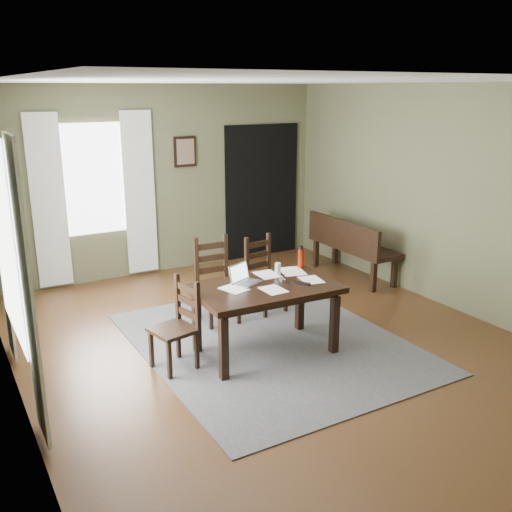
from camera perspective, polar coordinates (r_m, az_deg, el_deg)
ground at (r=6.22m, az=1.40°, el=-8.71°), size 5.00×6.00×0.01m
room_shell at (r=5.69m, az=1.53°, el=8.01°), size 5.02×6.02×2.71m
rug at (r=6.21m, az=1.40°, el=-8.62°), size 2.60×3.20×0.01m
dining_table at (r=5.76m, az=0.96°, el=-3.85°), size 1.47×0.92×0.72m
chair_end at (r=5.58m, az=-7.87°, el=-6.93°), size 0.46×0.46×0.89m
chair_back_left at (r=6.63m, az=-3.98°, el=-2.54°), size 0.45×0.45×0.99m
chair_back_right at (r=6.93m, az=0.85°, el=-1.93°), size 0.46×0.46×0.92m
bench at (r=8.24m, az=9.36°, el=1.30°), size 0.49×1.53×0.86m
laptop at (r=5.80m, az=-1.27°, el=-2.24°), size 0.36×0.33×0.20m
computer_mouse at (r=5.87m, az=2.67°, el=-2.41°), size 0.07×0.09×0.03m
tv_remote at (r=5.80m, az=4.53°, el=-2.72°), size 0.14×0.19×0.02m
drinking_glass at (r=6.03m, az=2.20°, el=-1.32°), size 0.08×0.08×0.14m
water_bottle at (r=6.29m, az=4.52°, el=-0.19°), size 0.07×0.07×0.25m
paper_a at (r=5.65m, az=-2.23°, el=-3.30°), size 0.27×0.31×0.00m
paper_b at (r=5.93m, az=5.56°, el=-2.38°), size 0.25×0.30×0.00m
paper_c at (r=6.07m, az=1.14°, el=-1.86°), size 0.23×0.30×0.00m
paper_d at (r=6.19m, az=3.63°, el=-1.53°), size 0.32×0.37×0.00m
paper_e at (r=5.62m, az=1.74°, el=-3.39°), size 0.21×0.27×0.00m
window_left at (r=5.16m, az=-23.90°, el=1.70°), size 0.01×1.30×1.70m
window_back at (r=8.09m, az=-15.92°, el=7.39°), size 1.00×0.01×1.50m
curtain_left_near at (r=4.45m, az=-21.87°, el=-3.66°), size 0.03×0.48×2.30m
curtain_back_left at (r=7.98m, az=-20.04°, el=5.07°), size 0.44×0.03×2.30m
curtain_back_right at (r=8.28m, az=-11.56°, el=6.11°), size 0.44×0.03×2.30m
framed_picture at (r=8.48m, az=-7.10°, el=10.32°), size 0.34×0.03×0.44m
doorway_back at (r=9.16m, az=0.59°, el=6.47°), size 1.30×0.03×2.10m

